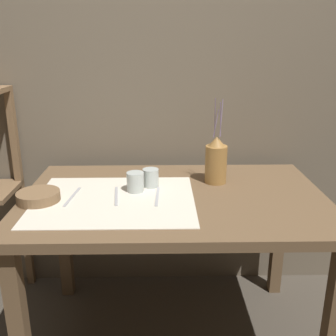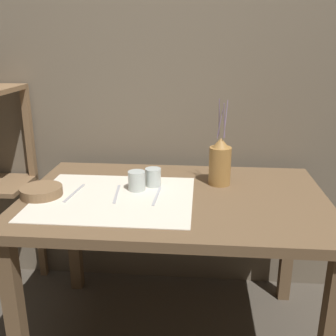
% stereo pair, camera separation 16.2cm
% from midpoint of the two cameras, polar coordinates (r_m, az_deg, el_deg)
% --- Properties ---
extents(ground_plane, '(12.00, 12.00, 0.00)m').
position_cam_midpoint_polar(ground_plane, '(2.06, 3.27, -23.20)').
color(ground_plane, '#473F35').
extents(stone_wall_back, '(7.00, 0.06, 2.40)m').
position_cam_midpoint_polar(stone_wall_back, '(2.07, 4.36, 13.76)').
color(stone_wall_back, '#6B5E4C').
rests_on(stone_wall_back, ground_plane).
extents(wooden_table, '(1.28, 0.83, 0.73)m').
position_cam_midpoint_polar(wooden_table, '(1.70, 3.66, -6.79)').
color(wooden_table, brown).
rests_on(wooden_table, ground_plane).
extents(linen_cloth, '(0.65, 0.53, 0.00)m').
position_cam_midpoint_polar(linen_cloth, '(1.64, -5.04, -4.36)').
color(linen_cloth, beige).
rests_on(linen_cloth, wooden_table).
extents(pitcher_with_flowers, '(0.10, 0.10, 0.39)m').
position_cam_midpoint_polar(pitcher_with_flowers, '(1.78, 10.16, 0.70)').
color(pitcher_with_flowers, olive).
rests_on(pitcher_with_flowers, wooden_table).
extents(wooden_bowl, '(0.17, 0.17, 0.04)m').
position_cam_midpoint_polar(wooden_bowl, '(1.70, -15.32, -3.38)').
color(wooden_bowl, brown).
rests_on(wooden_bowl, wooden_table).
extents(glass_tumbler_near, '(0.07, 0.07, 0.08)m').
position_cam_midpoint_polar(glass_tumbler_near, '(1.70, -1.84, -1.91)').
color(glass_tumbler_near, '#B7C1BC').
rests_on(glass_tumbler_near, wooden_table).
extents(glass_tumbler_far, '(0.07, 0.07, 0.08)m').
position_cam_midpoint_polar(glass_tumbler_far, '(1.75, 0.48, -1.38)').
color(glass_tumbler_far, '#B7C1BC').
rests_on(glass_tumbler_far, wooden_table).
extents(fork_outer, '(0.03, 0.20, 0.00)m').
position_cam_midpoint_polar(fork_outer, '(1.70, -10.80, -3.62)').
color(fork_outer, '#A8A8AD').
rests_on(fork_outer, wooden_table).
extents(knife_center, '(0.03, 0.20, 0.00)m').
position_cam_midpoint_polar(knife_center, '(1.67, -4.70, -3.81)').
color(knife_center, '#A8A8AD').
rests_on(knife_center, wooden_table).
extents(fork_inner, '(0.02, 0.20, 0.00)m').
position_cam_midpoint_polar(fork_inner, '(1.64, 1.20, -4.11)').
color(fork_inner, '#A8A8AD').
rests_on(fork_inner, wooden_table).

